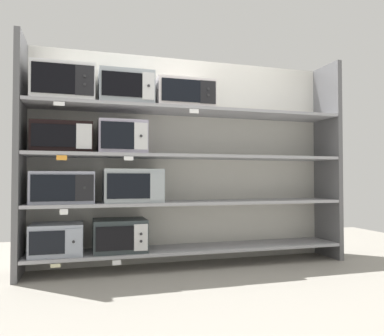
# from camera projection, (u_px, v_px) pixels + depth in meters

# --- Properties ---
(ground) EXTENTS (7.07, 6.00, 0.02)m
(ground) POSITION_uv_depth(u_px,v_px,m) (230.00, 298.00, 2.68)
(ground) COLOR gray
(back_panel) EXTENTS (3.27, 0.04, 2.11)m
(back_panel) POSITION_uv_depth(u_px,v_px,m) (186.00, 160.00, 3.90)
(back_panel) COLOR beige
(back_panel) RESTS_ON ground
(upright_left) EXTENTS (0.05, 0.44, 2.11)m
(upright_left) POSITION_uv_depth(u_px,v_px,m) (20.00, 156.00, 3.23)
(upright_left) COLOR #5B5B5E
(upright_left) RESTS_ON ground
(upright_right) EXTENTS (0.05, 0.44, 2.11)m
(upright_right) POSITION_uv_depth(u_px,v_px,m) (328.00, 160.00, 4.10)
(upright_right) COLOR #5B5B5E
(upright_right) RESTS_ON ground
(shelf_0) EXTENTS (3.07, 0.44, 0.03)m
(shelf_0) POSITION_uv_depth(u_px,v_px,m) (192.00, 249.00, 3.64)
(shelf_0) COLOR #99999E
(shelf_0) RESTS_ON ground
(microwave_0) EXTENTS (0.45, 0.39, 0.28)m
(microwave_0) POSITION_uv_depth(u_px,v_px,m) (57.00, 239.00, 3.30)
(microwave_0) COLOR #979FAD
(microwave_0) RESTS_ON shelf_0
(microwave_1) EXTENTS (0.48, 0.40, 0.30)m
(microwave_1) POSITION_uv_depth(u_px,v_px,m) (120.00, 235.00, 3.45)
(microwave_1) COLOR #2A3335
(microwave_1) RESTS_ON shelf_0
(price_tag_0) EXTENTS (0.08, 0.00, 0.03)m
(price_tag_0) POSITION_uv_depth(u_px,v_px,m) (56.00, 266.00, 3.08)
(price_tag_0) COLOR beige
(price_tag_1) EXTENTS (0.07, 0.00, 0.04)m
(price_tag_1) POSITION_uv_depth(u_px,v_px,m) (117.00, 263.00, 3.22)
(price_tag_1) COLOR white
(shelf_1) EXTENTS (3.07, 0.44, 0.03)m
(shelf_1) POSITION_uv_depth(u_px,v_px,m) (192.00, 203.00, 3.66)
(shelf_1) COLOR #99999E
(microwave_2) EXTENTS (0.54, 0.37, 0.28)m
(microwave_2) POSITION_uv_depth(u_px,v_px,m) (63.00, 187.00, 3.32)
(microwave_2) COLOR #969AAD
(microwave_2) RESTS_ON shelf_1
(microwave_3) EXTENTS (0.54, 0.40, 0.31)m
(microwave_3) POSITION_uv_depth(u_px,v_px,m) (133.00, 186.00, 3.49)
(microwave_3) COLOR #98A2A7
(microwave_3) RESTS_ON shelf_1
(price_tag_2) EXTENTS (0.07, 0.00, 0.05)m
(price_tag_2) POSITION_uv_depth(u_px,v_px,m) (64.00, 212.00, 3.11)
(price_tag_2) COLOR white
(shelf_2) EXTENTS (3.07, 0.44, 0.03)m
(shelf_2) POSITION_uv_depth(u_px,v_px,m) (192.00, 157.00, 3.67)
(shelf_2) COLOR #99999E
(microwave_4) EXTENTS (0.52, 0.34, 0.27)m
(microwave_4) POSITION_uv_depth(u_px,v_px,m) (63.00, 138.00, 3.33)
(microwave_4) COLOR black
(microwave_4) RESTS_ON shelf_2
(microwave_5) EXTENTS (0.44, 0.41, 0.30)m
(microwave_5) POSITION_uv_depth(u_px,v_px,m) (122.00, 138.00, 3.48)
(microwave_5) COLOR #9F99AE
(microwave_5) RESTS_ON shelf_2
(price_tag_3) EXTENTS (0.09, 0.00, 0.04)m
(price_tag_3) POSITION_uv_depth(u_px,v_px,m) (62.00, 158.00, 3.12)
(price_tag_3) COLOR orange
(price_tag_4) EXTENTS (0.08, 0.00, 0.04)m
(price_tag_4) POSITION_uv_depth(u_px,v_px,m) (129.00, 158.00, 3.27)
(price_tag_4) COLOR white
(shelf_3) EXTENTS (3.07, 0.44, 0.03)m
(shelf_3) POSITION_uv_depth(u_px,v_px,m) (192.00, 111.00, 3.68)
(shelf_3) COLOR #99999E
(microwave_6) EXTENTS (0.54, 0.43, 0.33)m
(microwave_6) POSITION_uv_depth(u_px,v_px,m) (64.00, 85.00, 3.35)
(microwave_6) COLOR silver
(microwave_6) RESTS_ON shelf_3
(microwave_7) EXTENTS (0.50, 0.42, 0.31)m
(microwave_7) POSITION_uv_depth(u_px,v_px,m) (126.00, 90.00, 3.50)
(microwave_7) COLOR #969FA5
(microwave_7) RESTS_ON shelf_3
(microwave_8) EXTENTS (0.56, 0.43, 0.27)m
(microwave_8) POSITION_uv_depth(u_px,v_px,m) (183.00, 96.00, 3.66)
(microwave_8) COLOR silver
(microwave_8) RESTS_ON shelf_3
(price_tag_5) EXTENTS (0.09, 0.00, 0.03)m
(price_tag_5) POSITION_uv_depth(u_px,v_px,m) (59.00, 104.00, 3.12)
(price_tag_5) COLOR white
(price_tag_6) EXTENTS (0.09, 0.00, 0.04)m
(price_tag_6) POSITION_uv_depth(u_px,v_px,m) (194.00, 111.00, 3.45)
(price_tag_6) COLOR white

